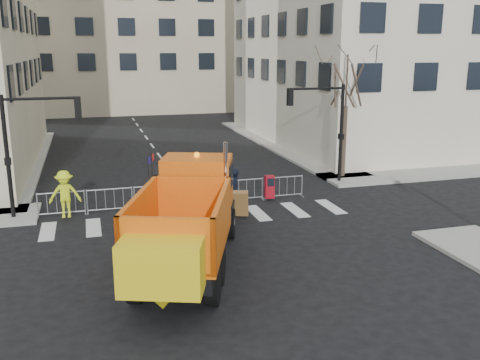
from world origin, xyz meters
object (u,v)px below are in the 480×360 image
object	(u,v)px
newspaper_box	(269,187)
cop_c	(227,193)
cop_b	(219,204)
cop_a	(234,191)
worker	(65,194)
plow_truck	(188,217)

from	to	relation	value
newspaper_box	cop_c	bearing A→B (deg)	-153.61
cop_b	cop_c	world-z (taller)	cop_b
cop_c	cop_a	bearing A→B (deg)	59.30
cop_a	newspaper_box	distance (m)	2.61
worker	newspaper_box	distance (m)	9.47
plow_truck	cop_b	bearing A→B (deg)	-6.88
cop_b	plow_truck	bearing A→B (deg)	93.71
cop_a	newspaper_box	size ratio (longest dim) A/B	1.87
plow_truck	worker	distance (m)	7.79
worker	cop_b	bearing A→B (deg)	-20.11
cop_a	cop_b	xyz separation A→B (m)	(-1.09, -1.62, -0.07)
cop_b	worker	bearing A→B (deg)	8.12
cop_c	newspaper_box	bearing A→B (deg)	150.25
plow_truck	worker	bearing A→B (deg)	51.93
cop_a	newspaper_box	bearing A→B (deg)	170.80
plow_truck	cop_c	xyz separation A→B (m)	(2.95, 6.22, -1.01)
plow_truck	cop_c	distance (m)	6.96
cop_b	newspaper_box	xyz separation A→B (m)	(3.28, 3.01, -0.26)
cop_c	worker	world-z (taller)	worker
cop_a	plow_truck	bearing A→B (deg)	19.61
newspaper_box	cop_b	bearing A→B (deg)	-130.45
plow_truck	cop_b	world-z (taller)	plow_truck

